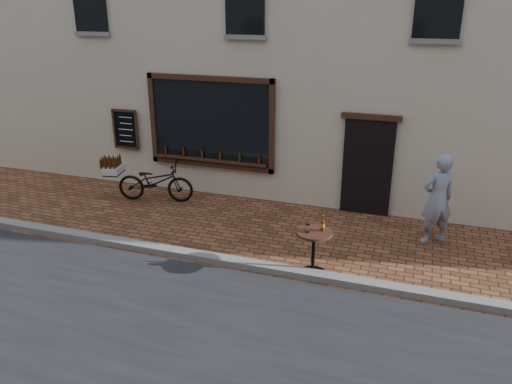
% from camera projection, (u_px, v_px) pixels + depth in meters
% --- Properties ---
extents(ground, '(90.00, 90.00, 0.00)m').
position_uv_depth(ground, '(233.00, 270.00, 9.09)').
color(ground, '#4E2B19').
rests_on(ground, ground).
extents(kerb, '(90.00, 0.25, 0.12)m').
position_uv_depth(kerb, '(237.00, 262.00, 9.24)').
color(kerb, slate).
rests_on(kerb, ground).
extents(cargo_bicycle, '(2.24, 1.04, 1.05)m').
position_uv_depth(cargo_bicycle, '(154.00, 181.00, 12.13)').
color(cargo_bicycle, black).
rests_on(cargo_bicycle, ground).
extents(bistro_table, '(0.66, 0.66, 1.13)m').
position_uv_depth(bistro_table, '(314.00, 244.00, 8.76)').
color(bistro_table, black).
rests_on(bistro_table, ground).
extents(pedestrian, '(0.82, 0.74, 1.87)m').
position_uv_depth(pedestrian, '(437.00, 199.00, 9.85)').
color(pedestrian, gray).
rests_on(pedestrian, ground).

